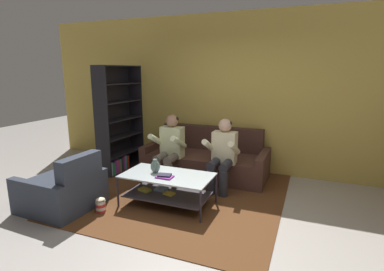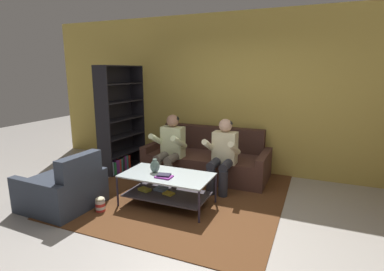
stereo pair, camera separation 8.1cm
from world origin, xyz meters
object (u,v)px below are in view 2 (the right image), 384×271
object	(u,v)px
popcorn_tub	(100,204)
vase	(155,166)
person_seated_left	(170,146)
coffee_table	(166,185)
person_seated_right	(223,152)
couch	(207,160)
bookshelf	(119,128)
book_stack	(164,176)
armchair	(63,189)

from	to	relation	value
popcorn_tub	vase	bearing A→B (deg)	45.78
person_seated_left	coffee_table	distance (m)	0.99
person_seated_left	person_seated_right	size ratio (longest dim) A/B	1.01
couch	popcorn_tub	world-z (taller)	couch
vase	popcorn_tub	bearing A→B (deg)	-134.22
couch	bookshelf	bearing A→B (deg)	-168.04
coffee_table	person_seated_left	bearing A→B (deg)	113.62
vase	book_stack	size ratio (longest dim) A/B	0.89
vase	armchair	distance (m)	1.31
vase	armchair	bearing A→B (deg)	-150.05
vase	bookshelf	size ratio (longest dim) A/B	0.10
vase	couch	bearing A→B (deg)	78.86
coffee_table	bookshelf	xyz separation A→B (m)	(-1.57, 1.06, 0.51)
popcorn_tub	couch	bearing A→B (deg)	67.31
coffee_table	bookshelf	size ratio (longest dim) A/B	0.64
bookshelf	popcorn_tub	world-z (taller)	bookshelf
person_seated_left	armchair	world-z (taller)	person_seated_left
book_stack	vase	bearing A→B (deg)	149.97
person_seated_left	bookshelf	world-z (taller)	bookshelf
book_stack	popcorn_tub	bearing A→B (deg)	-149.86
armchair	book_stack	bearing A→B (deg)	21.42
vase	armchair	world-z (taller)	armchair
couch	bookshelf	xyz separation A→B (m)	(-1.66, -0.35, 0.54)
couch	person_seated_left	world-z (taller)	person_seated_left
vase	popcorn_tub	size ratio (longest dim) A/B	0.97
armchair	popcorn_tub	size ratio (longest dim) A/B	4.61
person_seated_right	coffee_table	xyz separation A→B (m)	(-0.56, -0.86, -0.31)
couch	bookshelf	world-z (taller)	bookshelf
book_stack	person_seated_left	bearing A→B (deg)	112.43
vase	book_stack	distance (m)	0.25
couch	vase	xyz separation A→B (m)	(-0.28, -1.40, 0.27)
person_seated_right	person_seated_left	bearing A→B (deg)	179.92
person_seated_right	coffee_table	world-z (taller)	person_seated_right
couch	popcorn_tub	xyz separation A→B (m)	(-0.82, -1.96, -0.17)
person_seated_left	person_seated_right	world-z (taller)	person_seated_left
person_seated_left	coffee_table	xyz separation A→B (m)	(0.37, -0.86, -0.32)
vase	bookshelf	xyz separation A→B (m)	(-1.38, 1.05, 0.26)
couch	person_seated_left	distance (m)	0.80
person_seated_right	coffee_table	size ratio (longest dim) A/B	0.90
person_seated_left	armchair	xyz separation A→B (m)	(-0.91, -1.49, -0.36)
armchair	popcorn_tub	world-z (taller)	armchair
person_seated_left	armchair	distance (m)	1.78
person_seated_left	popcorn_tub	xyz separation A→B (m)	(-0.35, -1.41, -0.52)
person_seated_left	vase	size ratio (longest dim) A/B	5.74
person_seated_left	book_stack	distance (m)	1.06
book_stack	coffee_table	bearing A→B (deg)	102.71
bookshelf	popcorn_tub	size ratio (longest dim) A/B	9.55
book_stack	bookshelf	xyz separation A→B (m)	(-1.59, 1.17, 0.34)
coffee_table	person_seated_right	bearing A→B (deg)	56.88
couch	book_stack	bearing A→B (deg)	-92.50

